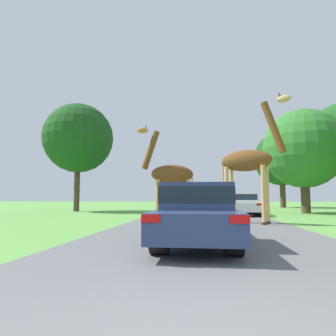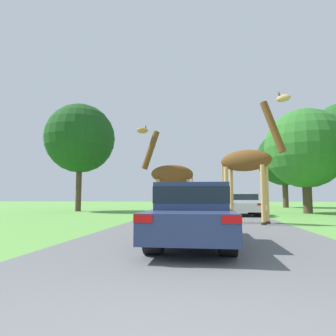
{
  "view_description": "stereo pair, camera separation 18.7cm",
  "coord_description": "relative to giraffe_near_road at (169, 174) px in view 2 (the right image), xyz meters",
  "views": [
    {
      "loc": [
        -0.08,
        -1.86,
        1.07
      ],
      "look_at": [
        -1.8,
        12.86,
        2.54
      ],
      "focal_mm": 32.0,
      "sensor_mm": 36.0,
      "label": 1
    },
    {
      "loc": [
        0.1,
        -1.84,
        1.07
      ],
      "look_at": [
        -1.8,
        12.86,
        2.54
      ],
      "focal_mm": 32.0,
      "sensor_mm": 36.0,
      "label": 2
    }
  ],
  "objects": [
    {
      "name": "car_lead_maroon",
      "position": [
        1.5,
        -7.52,
        -1.48
      ],
      "size": [
        1.72,
        4.71,
        1.39
      ],
      "color": "navy",
      "rests_on": "ground"
    },
    {
      "name": "tree_far_right",
      "position": [
        -8.31,
        8.09,
        3.61
      ],
      "size": [
        5.56,
        5.56,
        8.64
      ],
      "color": "#4C3828",
      "rests_on": "ground"
    },
    {
      "name": "car_queue_right",
      "position": [
        -0.57,
        9.85,
        -1.5
      ],
      "size": [
        1.95,
        4.1,
        1.35
      ],
      "color": "#561914",
      "rests_on": "ground"
    },
    {
      "name": "tree_left_edge",
      "position": [
        10.31,
        19.35,
        3.12
      ],
      "size": [
        5.94,
        5.94,
        8.34
      ],
      "color": "#4C3828",
      "rests_on": "ground"
    },
    {
      "name": "tree_right_cluster",
      "position": [
        8.65,
        6.93,
        2.25
      ],
      "size": [
        5.51,
        5.51,
        7.25
      ],
      "color": "#4C3828",
      "rests_on": "ground"
    },
    {
      "name": "giraffe_near_road",
      "position": [
        0.0,
        0.0,
        0.0
      ],
      "size": [
        2.86,
        1.13,
        4.71
      ],
      "rotation": [
        0.0,
        0.0,
        1.81
      ],
      "color": "#B77F3D",
      "rests_on": "ground"
    },
    {
      "name": "giraffe_companion",
      "position": [
        3.62,
        -1.77,
        0.38
      ],
      "size": [
        2.93,
        1.7,
        5.39
      ],
      "rotation": [
        0.0,
        0.0,
        -2.01
      ],
      "color": "tan",
      "rests_on": "ground"
    },
    {
      "name": "car_queue_left",
      "position": [
        3.91,
        4.3,
        -1.49
      ],
      "size": [
        1.96,
        4.37,
        1.37
      ],
      "color": "silver",
      "rests_on": "ground"
    },
    {
      "name": "road",
      "position": [
        1.73,
        17.18,
        -2.22
      ],
      "size": [
        6.68,
        120.0,
        0.0
      ],
      "color": "#5B5B5E",
      "rests_on": "ground"
    }
  ]
}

